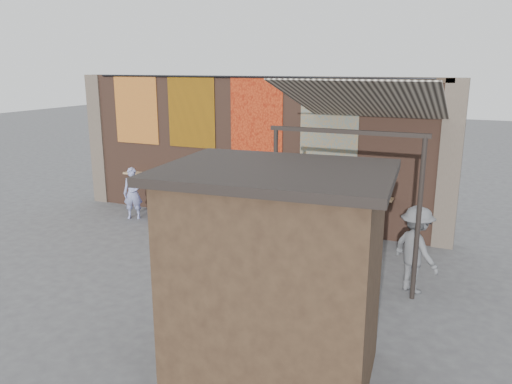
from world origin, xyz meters
TOP-DOWN VIEW (x-y plane):
  - ground at (0.00, 0.00)m, footprint 70.00×70.00m
  - brick_wall at (0.00, 2.70)m, footprint 10.00×0.40m
  - pier_left at (-5.20, 2.70)m, footprint 0.50×0.50m
  - pier_right at (5.20, 2.70)m, footprint 0.50×0.50m
  - eating_counter at (0.00, 2.33)m, footprint 8.00×0.32m
  - shelf_box at (0.58, 2.30)m, footprint 0.55×0.31m
  - tapestry_redgold at (-3.60, 2.48)m, footprint 1.50×0.02m
  - tapestry_sun at (-1.70, 2.48)m, footprint 1.50×0.02m
  - tapestry_orange at (0.30, 2.48)m, footprint 1.50×0.02m
  - tapestry_multi at (2.30, 2.48)m, footprint 1.50×0.02m
  - hang_rail at (0.00, 2.47)m, footprint 9.50×0.06m
  - scooter_stool_0 at (-2.55, 2.03)m, footprint 0.37×0.83m
  - scooter_stool_1 at (-1.91, 1.96)m, footprint 0.35×0.78m
  - scooter_stool_2 at (-1.33, 2.01)m, footprint 0.36×0.80m
  - scooter_stool_3 at (-0.71, 2.00)m, footprint 0.40×0.88m
  - scooter_stool_4 at (-0.04, 1.99)m, footprint 0.38×0.84m
  - scooter_stool_5 at (0.54, 2.01)m, footprint 0.40×0.89m
  - scooter_stool_6 at (1.21, 2.03)m, footprint 0.39×0.87m
  - scooter_stool_7 at (1.79, 1.97)m, footprint 0.34×0.75m
  - scooter_stool_8 at (2.41, 2.04)m, footprint 0.33×0.74m
  - diner_left at (-3.08, 1.43)m, footprint 0.64×0.55m
  - diner_right at (-0.93, 2.00)m, footprint 0.98×0.92m
  - shopper_navy at (2.07, 0.77)m, footprint 1.01×0.72m
  - shopper_grey at (4.87, -0.26)m, footprint 1.25×1.21m
  - shopper_tan at (1.39, 0.50)m, footprint 0.93×0.82m
  - market_stall at (3.40, -3.83)m, footprint 2.82×2.22m
  - stall_roof at (3.40, -3.83)m, footprint 3.16×2.54m
  - stall_sign at (3.31, -2.81)m, footprint 1.20×0.15m
  - stall_shelf at (3.31, -2.81)m, footprint 2.20×0.29m
  - awning_canvas at (3.50, 0.90)m, footprint 3.20×3.28m
  - awning_ledger at (3.50, 2.49)m, footprint 3.30×0.08m
  - awning_header at (3.50, -0.60)m, footprint 3.00×0.08m
  - awning_post_left at (2.10, -0.60)m, footprint 0.09×0.09m
  - awning_post_right at (4.90, -0.60)m, footprint 0.09×0.09m

SIDE VIEW (x-z plane):
  - ground at x=0.00m, z-range 0.00..0.00m
  - scooter_stool_8 at x=2.41m, z-range 0.00..0.70m
  - scooter_stool_7 at x=1.79m, z-range 0.00..0.71m
  - scooter_stool_1 at x=-1.91m, z-range 0.00..0.74m
  - scooter_stool_2 at x=-1.33m, z-range 0.00..0.76m
  - scooter_stool_0 at x=-2.55m, z-range 0.00..0.79m
  - scooter_stool_4 at x=-0.04m, z-range 0.00..0.80m
  - scooter_stool_6 at x=1.21m, z-range 0.00..0.83m
  - scooter_stool_3 at x=-0.71m, z-range 0.00..0.84m
  - scooter_stool_5 at x=0.54m, z-range 0.00..0.84m
  - diner_left at x=-3.08m, z-range 0.00..1.48m
  - shopper_navy at x=2.07m, z-range 0.00..1.59m
  - shopper_tan at x=1.39m, z-range 0.00..1.60m
  - diner_right at x=-0.93m, z-range 0.00..1.60m
  - shopper_grey at x=4.87m, z-range 0.00..1.71m
  - stall_shelf at x=3.31m, z-range 1.02..1.08m
  - eating_counter at x=0.00m, z-range 1.08..1.12m
  - shelf_box at x=0.58m, z-range 1.12..1.39m
  - market_stall at x=3.40m, z-range 0.00..2.87m
  - awning_post_left at x=2.10m, z-range 0.00..3.10m
  - awning_post_right at x=4.90m, z-range 0.00..3.10m
  - brick_wall at x=0.00m, z-range 0.00..4.00m
  - pier_left at x=-5.20m, z-range 0.00..4.00m
  - pier_right at x=5.20m, z-range 0.00..4.00m
  - stall_sign at x=3.31m, z-range 1.83..2.33m
  - stall_roof at x=3.40m, z-range 2.87..2.99m
  - tapestry_redgold at x=-3.60m, z-range 2.00..4.00m
  - tapestry_sun at x=-1.70m, z-range 2.00..4.00m
  - tapestry_orange at x=0.30m, z-range 2.00..4.00m
  - tapestry_multi at x=2.30m, z-range 2.00..4.00m
  - awning_header at x=3.50m, z-range 3.04..3.12m
  - awning_canvas at x=3.50m, z-range 3.07..4.03m
  - awning_ledger at x=3.50m, z-range 3.89..4.01m
  - hang_rail at x=0.00m, z-range 3.95..4.01m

